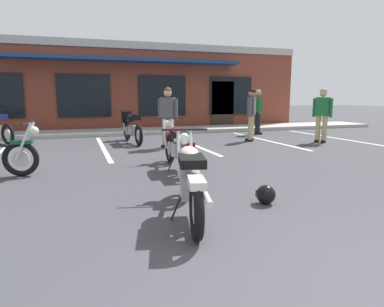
{
  "coord_description": "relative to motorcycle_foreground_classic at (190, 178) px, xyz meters",
  "views": [
    {
      "loc": [
        -1.97,
        -1.26,
        1.43
      ],
      "look_at": [
        -0.29,
        3.72,
        0.55
      ],
      "focal_mm": 31.99,
      "sensor_mm": 36.0,
      "label": 1
    }
  ],
  "objects": [
    {
      "name": "ground_plane",
      "position": [
        0.71,
        1.37,
        -0.46
      ],
      "size": [
        80.0,
        80.0,
        0.0
      ],
      "primitive_type": "plane",
      "color": "#3D3D42"
    },
    {
      "name": "person_near_building",
      "position": [
        5.97,
        4.97,
        0.49
      ],
      "size": [
        0.43,
        0.55,
        1.68
      ],
      "color": "black",
      "rests_on": "ground_plane"
    },
    {
      "name": "brick_storefront_building",
      "position": [
        0.71,
        13.44,
        1.37
      ],
      "size": [
        16.17,
        6.19,
        3.66
      ],
      "color": "brown",
      "rests_on": "ground_plane"
    },
    {
      "name": "sidewalk_kerb",
      "position": [
        0.71,
        9.6,
        -0.39
      ],
      "size": [
        22.0,
        1.8,
        0.14
      ],
      "primitive_type": "cube",
      "color": "#A8A59E",
      "rests_on": "ground_plane"
    },
    {
      "name": "painted_stall_lines",
      "position": [
        0.71,
        6.0,
        -0.46
      ],
      "size": [
        13.1,
        4.8,
        0.01
      ],
      "color": "silver",
      "rests_on": "ground_plane"
    },
    {
      "name": "helmet_on_pavement",
      "position": [
        1.1,
        0.08,
        -0.33
      ],
      "size": [
        0.26,
        0.26,
        0.26
      ],
      "color": "black",
      "rests_on": "ground_plane"
    },
    {
      "name": "person_in_black_shirt",
      "position": [
        5.26,
        7.68,
        0.49
      ],
      "size": [
        0.36,
        0.6,
        1.68
      ],
      "color": "black",
      "rests_on": "ground_plane"
    },
    {
      "name": "motorcycle_foreground_classic",
      "position": [
        0.0,
        0.0,
        0.0
      ],
      "size": [
        0.82,
        2.08,
        0.98
      ],
      "color": "black",
      "rests_on": "ground_plane"
    },
    {
      "name": "person_in_shorts_foreground",
      "position": [
        1.17,
        5.46,
        0.49
      ],
      "size": [
        0.52,
        0.46,
        1.68
      ],
      "color": "black",
      "rests_on": "ground_plane"
    },
    {
      "name": "motorcycle_black_cruiser",
      "position": [
        0.36,
        6.87,
        0.07
      ],
      "size": [
        0.66,
        2.11,
        0.98
      ],
      "color": "black",
      "rests_on": "ground_plane"
    },
    {
      "name": "motorcycle_silver_naked",
      "position": [
        0.61,
        2.61,
        0.0
      ],
      "size": [
        0.66,
        2.11,
        0.98
      ],
      "color": "black",
      "rests_on": "ground_plane"
    },
    {
      "name": "person_by_back_row",
      "position": [
        4.05,
        5.98,
        0.49
      ],
      "size": [
        0.45,
        0.54,
        1.68
      ],
      "color": "black",
      "rests_on": "ground_plane"
    }
  ]
}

